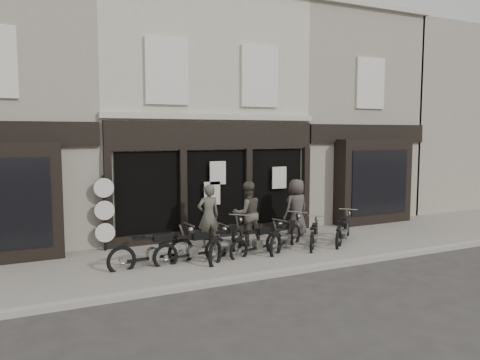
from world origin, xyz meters
name	(u,v)px	position (x,y,z in m)	size (l,w,h in m)	color
ground_plane	(258,263)	(0.00, 0.00, 0.00)	(90.00, 90.00, 0.00)	#2D2B28
pavement	(244,253)	(0.00, 0.90, 0.06)	(30.00, 4.20, 0.12)	slate
kerb	(282,272)	(0.00, -1.25, 0.07)	(30.00, 0.25, 0.13)	gray
central_building	(185,118)	(0.00, 5.95, 4.08)	(7.30, 6.22, 8.34)	#BBB6A0
neighbour_right	(323,121)	(6.35, 5.90, 4.04)	(5.60, 6.73, 8.34)	gray
filler_right	(452,122)	(14.50, 6.00, 4.10)	(11.00, 6.00, 8.20)	gray
motorcycle_0	(153,253)	(-2.77, 0.56, 0.45)	(2.36, 0.64, 1.13)	black
motorcycle_1	(193,250)	(-1.71, 0.52, 0.41)	(2.17, 0.59, 1.04)	black
motorcycle_2	(227,245)	(-0.69, 0.56, 0.45)	(1.89, 1.85, 1.14)	black
motorcycle_3	(258,244)	(0.23, 0.47, 0.39)	(2.01, 0.90, 0.99)	black
motorcycle_4	(286,238)	(1.25, 0.60, 0.43)	(1.95, 1.59, 1.09)	black
motorcycle_5	(314,238)	(2.19, 0.53, 0.36)	(1.40, 1.60, 0.92)	black
motorcycle_6	(343,233)	(3.30, 0.54, 0.41)	(1.77, 1.65, 1.04)	black
man_left	(208,216)	(-0.75, 1.78, 1.07)	(0.69, 0.45, 1.89)	#4A473D
man_centre	(247,213)	(0.41, 1.51, 1.10)	(0.95, 0.74, 1.95)	#453F38
man_right	(296,208)	(2.43, 1.89, 1.07)	(0.93, 0.61, 1.91)	#3E3734
advert_sign_post	(104,216)	(-3.61, 2.69, 1.13)	(0.56, 0.36, 2.32)	black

